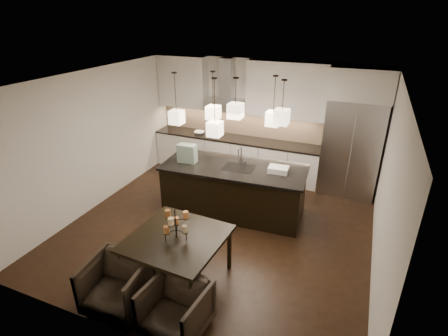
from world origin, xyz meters
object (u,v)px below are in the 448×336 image
at_px(island_body, 234,190).
at_px(armchair_left, 117,284).
at_px(refrigerator, 351,148).
at_px(armchair_right, 176,309).
at_px(dining_table, 178,259).

distance_m(island_body, armchair_left, 3.05).
bearing_deg(armchair_left, refrigerator, 55.57).
bearing_deg(armchair_right, armchair_left, -177.84).
bearing_deg(armchair_right, dining_table, 123.01).
xyz_separation_m(dining_table, armchair_left, (-0.52, -0.77, -0.02)).
height_order(dining_table, armchair_left, dining_table).
bearing_deg(armchair_left, dining_table, 50.30).
bearing_deg(island_body, dining_table, -94.81).
height_order(refrigerator, dining_table, refrigerator).
xyz_separation_m(refrigerator, armchair_left, (-2.63, -4.75, -0.70)).
distance_m(island_body, dining_table, 2.23).
relative_size(refrigerator, island_body, 0.78).
bearing_deg(refrigerator, armchair_right, -109.20).
bearing_deg(armchair_right, island_body, 102.62).
bearing_deg(dining_table, island_body, 92.12).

